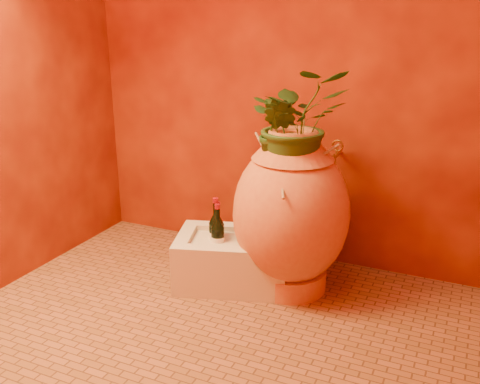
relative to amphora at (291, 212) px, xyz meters
The scene contains 10 objects.
floor 0.75m from the amphora, 108.18° to the right, with size 2.50×2.50×0.00m, color brown.
wall_back 0.93m from the amphora, 114.03° to the left, with size 2.50×0.02×2.50m, color #560F04.
amphora is the anchor object (origin of this frame).
stone_basin 0.44m from the amphora, 164.88° to the right, with size 0.70×0.59×0.28m.
wine_bottle_a 0.45m from the amphora, 169.34° to the right, with size 0.08×0.08×0.33m.
wine_bottle_b 0.45m from the amphora, behind, with size 0.07×0.07×0.30m.
wine_bottle_c 0.43m from the amphora, 162.87° to the right, with size 0.08×0.08×0.31m.
wall_tap 0.45m from the amphora, 67.51° to the left, with size 0.07×0.15×0.16m.
plant_main 0.49m from the amphora, 16.80° to the right, with size 0.49×0.42×0.54m, color #214217.
plant_side 0.45m from the amphora, 127.25° to the right, with size 0.19×0.15×0.35m, color #214217.
Camera 1 is at (1.04, -1.94, 1.45)m, focal length 40.00 mm.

